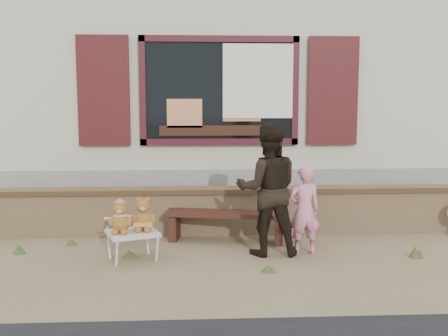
{
  "coord_description": "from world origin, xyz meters",
  "views": [
    {
      "loc": [
        -0.37,
        -6.34,
        1.88
      ],
      "look_at": [
        0.0,
        0.6,
        1.0
      ],
      "focal_mm": 42.0,
      "sensor_mm": 36.0,
      "label": 1
    }
  ],
  "objects": [
    {
      "name": "child",
      "position": [
        0.96,
        -0.07,
        0.55
      ],
      "size": [
        0.43,
        0.31,
        1.11
      ],
      "primitive_type": "imported",
      "rotation": [
        0.0,
        0.0,
        3.27
      ],
      "color": "pink",
      "rests_on": "ground"
    },
    {
      "name": "brick_wall",
      "position": [
        0.0,
        1.0,
        0.34
      ],
      "size": [
        7.1,
        0.36,
        0.67
      ],
      "color": "tan",
      "rests_on": "ground"
    },
    {
      "name": "bench",
      "position": [
        0.02,
        0.54,
        0.3
      ],
      "size": [
        1.66,
        0.65,
        0.42
      ],
      "rotation": [
        0.0,
        0.0,
        -0.19
      ],
      "color": "black",
      "rests_on": "ground"
    },
    {
      "name": "ground",
      "position": [
        0.0,
        0.0,
        0.0
      ],
      "size": [
        80.0,
        80.0,
        0.0
      ],
      "primitive_type": "plane",
      "color": "brown",
      "rests_on": "ground"
    },
    {
      "name": "adult",
      "position": [
        0.51,
        -0.04,
        0.82
      ],
      "size": [
        0.81,
        0.64,
        1.63
      ],
      "primitive_type": "imported",
      "rotation": [
        0.0,
        0.0,
        3.12
      ],
      "color": "black",
      "rests_on": "ground"
    },
    {
      "name": "grass_tufts",
      "position": [
        -0.89,
        -0.31,
        0.06
      ],
      "size": [
        5.09,
        1.78,
        0.14
      ],
      "color": "#364D1F",
      "rests_on": "ground"
    },
    {
      "name": "shopfront",
      "position": [
        0.0,
        4.49,
        2.0
      ],
      "size": [
        8.04,
        5.13,
        4.0
      ],
      "color": "gray",
      "rests_on": "ground"
    },
    {
      "name": "teddy_bear_left",
      "position": [
        -1.27,
        -0.25,
        0.54
      ],
      "size": [
        0.35,
        0.33,
        0.39
      ],
      "primitive_type": null,
      "rotation": [
        0.0,
        0.0,
        0.37
      ],
      "color": "brown",
      "rests_on": "folding_chair"
    },
    {
      "name": "folding_chair",
      "position": [
        -1.14,
        -0.2,
        0.32
      ],
      "size": [
        0.71,
        0.67,
        0.35
      ],
      "rotation": [
        0.0,
        0.0,
        0.37
      ],
      "color": "beige",
      "rests_on": "ground"
    },
    {
      "name": "teddy_bear_right",
      "position": [
        -1.01,
        -0.15,
        0.55
      ],
      "size": [
        0.37,
        0.35,
        0.41
      ],
      "primitive_type": null,
      "rotation": [
        0.0,
        0.0,
        0.37
      ],
      "color": "brown",
      "rests_on": "folding_chair"
    }
  ]
}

